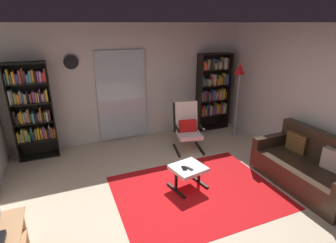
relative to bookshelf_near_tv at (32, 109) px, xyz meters
name	(u,v)px	position (x,y,z in m)	size (l,w,h in m)	color
ground_plane	(187,207)	(2.08, -2.62, -1.03)	(7.02, 7.02, 0.00)	beige
wall_back	(132,83)	(2.08, 0.28, 0.27)	(5.60, 0.06, 2.60)	silver
wall_right	(332,104)	(4.78, -2.62, 0.27)	(0.06, 6.00, 2.60)	silver
glass_door_panel	(122,96)	(1.83, 0.21, 0.02)	(1.10, 0.01, 2.00)	silver
area_rug	(197,192)	(2.40, -2.34, -1.03)	(2.57, 2.01, 0.01)	red
bookshelf_near_tv	(32,109)	(0.00, 0.00, 0.00)	(0.74, 0.30, 1.92)	black
bookshelf_near_sofa	(213,90)	(4.09, 0.05, -0.02)	(0.84, 0.30, 1.91)	black
leather_sofa	(310,168)	(4.24, -2.85, -0.72)	(0.87, 1.75, 0.87)	#33251A
lounge_armchair	(188,125)	(2.97, -0.81, -0.50)	(0.68, 0.75, 1.02)	black
ottoman	(188,170)	(2.33, -2.15, -0.72)	(0.60, 0.57, 0.39)	white
tv_remote	(189,168)	(2.31, -2.22, -0.64)	(0.04, 0.14, 0.02)	black
cell_phone	(184,168)	(2.24, -2.17, -0.64)	(0.07, 0.14, 0.01)	black
floor_lamp_by_shelf	(239,76)	(4.38, -0.58, 0.42)	(0.22, 0.22, 1.74)	#A5A5AD
wall_clock	(71,62)	(0.83, 0.20, 0.82)	(0.29, 0.03, 0.29)	silver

